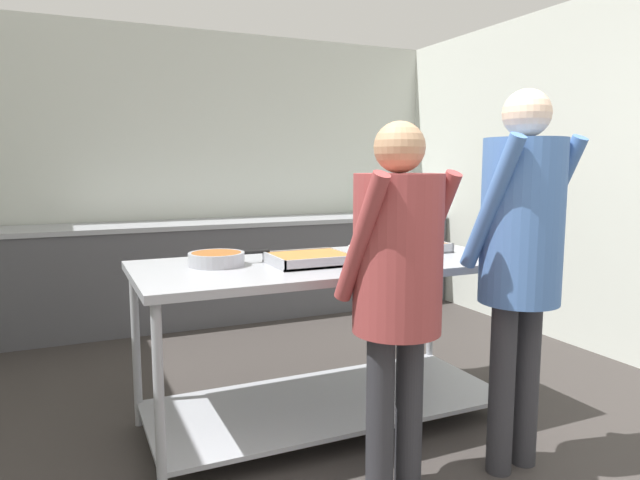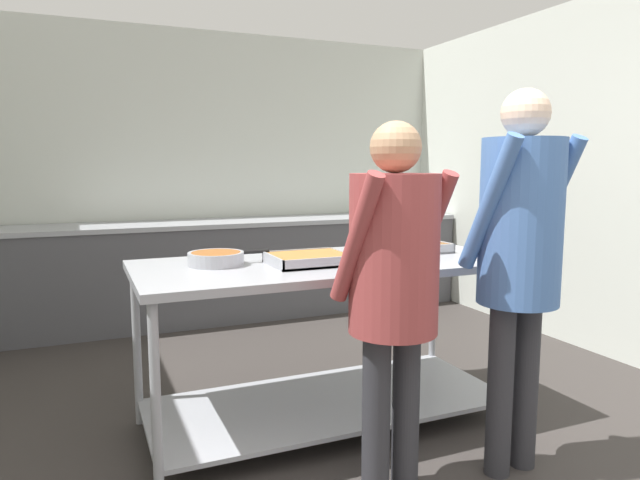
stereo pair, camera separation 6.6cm
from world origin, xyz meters
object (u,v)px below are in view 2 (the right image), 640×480
Objects in this scene: serving_tray_roast at (413,247)px; water_bottle at (376,203)px; sauce_pan at (216,258)px; plate_stack at (372,253)px; serving_tray_vegetables at (309,259)px; guest_serving_right at (394,272)px; guest_serving_left at (520,241)px.

serving_tray_roast is 2.51m from water_bottle.
plate_stack reaches higher than sauce_pan.
guest_serving_right reaches higher than serving_tray_vegetables.
sauce_pan is 0.83m from plate_stack.
serving_tray_roast is 0.91m from guest_serving_left.
guest_serving_left reaches higher than serving_tray_vegetables.
guest_serving_right is (-0.62, -0.84, 0.04)m from serving_tray_roast.
water_bottle reaches higher than serving_tray_vegetables.
sauce_pan is at bearing 123.73° from guest_serving_right.
sauce_pan is 1.54× the size of plate_stack.
sauce_pan is at bearing 169.72° from plate_stack.
serving_tray_vegetables is at bearing 134.30° from guest_serving_left.
sauce_pan is 0.99m from guest_serving_right.
serving_tray_vegetables is at bearing -167.33° from serving_tray_roast.
water_bottle is (1.02, 3.19, -0.05)m from guest_serving_left.
plate_stack is 2.81m from water_bottle.
guest_serving_left reaches higher than sauce_pan.
serving_tray_vegetables is 1.03m from guest_serving_left.
serving_tray_vegetables is at bearing 99.01° from guest_serving_right.
serving_tray_vegetables is 1.10× the size of serving_tray_roast.
serving_tray_vegetables is at bearing -19.05° from sauce_pan.
plate_stack reaches higher than serving_tray_vegetables.
guest_serving_right is at bearing -80.99° from serving_tray_vegetables.
serving_tray_roast is at bearing 12.67° from serving_tray_vegetables.
guest_serving_right is (-0.27, -0.68, 0.03)m from plate_stack.
serving_tray_roast is at bearing 53.41° from guest_serving_right.
guest_serving_left is 3.35m from water_bottle.
sauce_pan reaches higher than serving_tray_vegetables.
serving_tray_vegetables is 0.37m from plate_stack.
guest_serving_left is at bearing -45.70° from serving_tray_vegetables.
guest_serving_left is 6.64× the size of water_bottle.
sauce_pan is at bearing 160.95° from serving_tray_vegetables.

